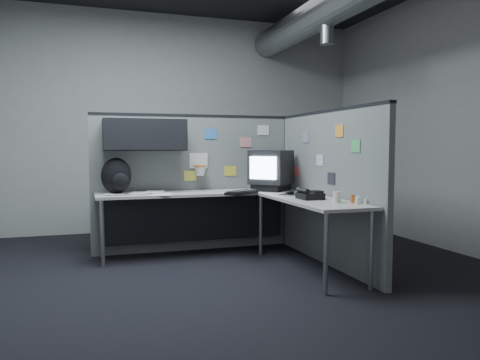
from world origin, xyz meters
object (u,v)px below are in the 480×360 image
object	(u,v)px
monitor	(271,170)
keyboard	(242,192)
desk	(228,204)
phone	(310,195)
backpack	(117,176)

from	to	relation	value
monitor	keyboard	distance (m)	0.57
desk	phone	bearing A→B (deg)	-52.53
desk	keyboard	distance (m)	0.21
monitor	backpack	size ratio (longest dim) A/B	1.48
monitor	keyboard	bearing A→B (deg)	-147.96
phone	monitor	bearing A→B (deg)	100.91
keyboard	monitor	bearing A→B (deg)	37.46
monitor	backpack	xyz separation A→B (m)	(-1.75, 0.15, -0.05)
phone	desk	bearing A→B (deg)	137.24
keyboard	backpack	world-z (taller)	backpack
monitor	backpack	distance (m)	1.75
monitor	phone	distance (m)	0.99
monitor	phone	xyz separation A→B (m)	(0.02, -0.97, -0.20)
backpack	monitor	bearing A→B (deg)	-0.83
desk	backpack	xyz separation A→B (m)	(-1.16, 0.33, 0.31)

